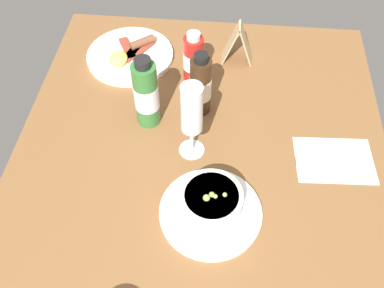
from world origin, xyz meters
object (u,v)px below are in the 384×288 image
object	(u,v)px
sauce_bottle_brown	(201,86)
sauce_bottle_red	(193,58)
menu_card	(238,43)
cutlery_setting	(332,159)
sauce_bottle_green	(146,94)
breakfast_plate	(130,55)
wine_glass	(192,113)
porridge_bowl	(211,206)

from	to	relation	value
sauce_bottle_brown	sauce_bottle_red	world-z (taller)	sauce_bottle_brown
menu_card	cutlery_setting	bearing A→B (deg)	-144.81
sauce_bottle_brown	sauce_bottle_green	distance (cm)	12.68
breakfast_plate	menu_card	world-z (taller)	menu_card
sauce_bottle_brown	breakfast_plate	world-z (taller)	sauce_bottle_brown
sauce_bottle_green	sauce_bottle_brown	bearing A→B (deg)	-68.24
cutlery_setting	sauce_bottle_red	size ratio (longest dim) A/B	1.28
breakfast_plate	menu_card	bearing A→B (deg)	-86.15
cutlery_setting	sauce_bottle_red	distance (cm)	40.95
wine_glass	sauce_bottle_brown	bearing A→B (deg)	-3.63
porridge_bowl	cutlery_setting	world-z (taller)	porridge_bowl
wine_glass	porridge_bowl	bearing A→B (deg)	-161.46
sauce_bottle_green	breakfast_plate	bearing A→B (deg)	21.72
cutlery_setting	sauce_bottle_brown	world-z (taller)	sauce_bottle_brown
porridge_bowl	sauce_bottle_brown	xyz separation A→B (cm)	(28.55, 4.51, 4.41)
menu_card	breakfast_plate	bearing A→B (deg)	93.85
cutlery_setting	menu_card	bearing A→B (deg)	35.19
wine_glass	menu_card	size ratio (longest dim) A/B	1.73
porridge_bowl	sauce_bottle_red	bearing A→B (deg)	10.30
cutlery_setting	sauce_bottle_brown	xyz separation A→B (cm)	(12.55, 30.35, 7.48)
sauce_bottle_green	menu_card	bearing A→B (deg)	-40.36
sauce_bottle_green	porridge_bowl	bearing A→B (deg)	-145.73
sauce_bottle_green	menu_card	xyz separation A→B (cm)	(23.51, -19.99, -3.04)
wine_glass	sauce_bottle_green	xyz separation A→B (cm)	(8.03, 10.95, -3.86)
sauce_bottle_brown	menu_card	bearing A→B (deg)	-23.63
wine_glass	sauce_bottle_green	distance (cm)	14.11
cutlery_setting	breakfast_plate	distance (cm)	58.64
wine_glass	menu_card	distance (cm)	33.53
sauce_bottle_green	breakfast_plate	xyz separation A→B (cm)	(21.59, 8.60, -7.64)
porridge_bowl	cutlery_setting	bearing A→B (deg)	-58.24
wine_glass	sauce_bottle_red	xyz separation A→B (cm)	(23.62, 1.86, -6.12)
porridge_bowl	breakfast_plate	world-z (taller)	porridge_bowl
sauce_bottle_brown	menu_card	world-z (taller)	sauce_bottle_brown
porridge_bowl	wine_glass	size ratio (longest dim) A/B	1.06
menu_card	sauce_bottle_brown	bearing A→B (deg)	156.37
wine_glass	sauce_bottle_green	bearing A→B (deg)	53.75
sauce_bottle_brown	sauce_bottle_green	world-z (taller)	sauce_bottle_green
sauce_bottle_red	breakfast_plate	bearing A→B (deg)	71.27
porridge_bowl	sauce_bottle_brown	world-z (taller)	sauce_bottle_brown
porridge_bowl	breakfast_plate	distance (cm)	51.86
cutlery_setting	menu_card	world-z (taller)	menu_card
porridge_bowl	cutlery_setting	size ratio (longest dim) A/B	1.17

